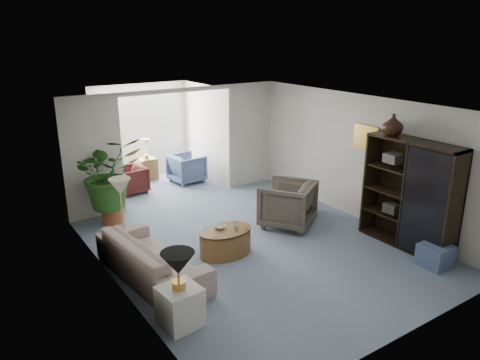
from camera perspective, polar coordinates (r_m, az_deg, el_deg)
floor at (r=8.22m, az=2.36°, el=-8.40°), size 6.00×6.00×0.00m
sunroom_floor at (r=11.53m, az=-9.75°, el=-0.71°), size 2.60×2.60×0.00m
back_pier_left at (r=9.56m, az=-17.77°, el=2.59°), size 1.20×0.12×2.50m
back_pier_right at (r=11.16m, az=1.24°, el=5.61°), size 1.20×0.12×2.50m
back_header at (r=10.00m, az=-7.83°, el=10.96°), size 2.60×0.12×0.10m
window_pane at (r=12.14m, az=-12.23°, el=6.94°), size 2.20×0.02×1.50m
window_blinds at (r=12.11m, az=-12.18°, el=6.92°), size 2.20×0.02×1.50m
framed_picture at (r=9.18m, az=15.42°, el=5.10°), size 0.04×0.50×0.40m
sofa at (r=7.31m, az=-10.89°, el=-9.42°), size 1.07×2.30×0.65m
end_table at (r=6.20m, az=-7.46°, el=-15.28°), size 0.53×0.53×0.54m
table_lamp at (r=5.88m, az=-7.71°, el=-10.23°), size 0.44×0.44×0.30m
floor_lamp at (r=7.69m, az=-14.66°, el=-0.82°), size 0.36×0.36×0.28m
coffee_table at (r=7.92m, az=-1.81°, el=-7.66°), size 1.19×1.19×0.45m
coffee_bowl at (r=7.86m, az=-2.53°, el=-5.85°), size 0.24×0.24×0.05m
coffee_cup at (r=7.80m, az=-0.50°, el=-5.88°), size 0.12×0.12×0.09m
wingback_chair at (r=8.99m, az=5.91°, el=-2.98°), size 1.33×1.34×0.89m
side_table_dark at (r=9.69m, az=7.94°, el=-2.52°), size 0.54×0.47×0.56m
entertainment_cabinet at (r=8.47m, az=20.35°, el=-1.71°), size 0.46×1.73×1.92m
cabinet_urn at (r=8.46m, az=18.47°, el=6.55°), size 0.36×0.36×0.37m
ottoman at (r=8.20m, az=23.09°, el=-8.60°), size 0.46×0.46×0.36m
plant_pot at (r=9.53m, az=-15.55°, el=-4.17°), size 0.40×0.40×0.32m
house_plant at (r=9.25m, az=-16.00°, el=0.87°), size 1.29×1.12×1.43m
sunroom_chair_blue at (r=11.63m, az=-6.62°, el=1.45°), size 0.84×0.82×0.71m
sunroom_chair_maroon at (r=11.08m, az=-13.50°, el=0.01°), size 0.76×0.74×0.64m
sunroom_table at (r=12.01m, az=-11.43°, el=1.35°), size 0.48×0.39×0.55m
shelf_clutter at (r=8.41m, az=20.28°, el=-1.70°), size 0.30×1.09×1.06m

